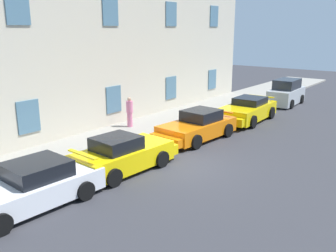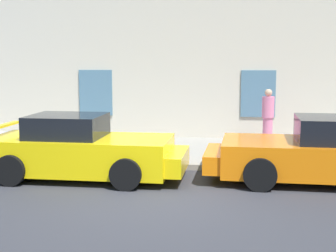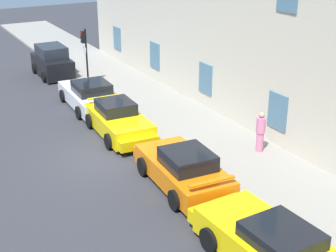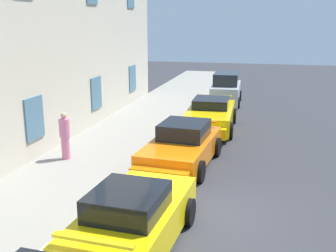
{
  "view_description": "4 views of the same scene",
  "coord_description": "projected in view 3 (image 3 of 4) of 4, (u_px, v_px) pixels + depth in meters",
  "views": [
    {
      "loc": [
        -11.51,
        -8.36,
        5.47
      ],
      "look_at": [
        2.58,
        2.62,
        0.71
      ],
      "focal_mm": 39.22,
      "sensor_mm": 36.0,
      "label": 1
    },
    {
      "loc": [
        1.16,
        -9.38,
        2.74
      ],
      "look_at": [
        0.22,
        1.17,
        1.27
      ],
      "focal_mm": 52.47,
      "sensor_mm": 36.0,
      "label": 2
    },
    {
      "loc": [
        17.1,
        -6.73,
        8.73
      ],
      "look_at": [
        0.15,
        2.85,
        0.81
      ],
      "focal_mm": 53.6,
      "sensor_mm": 36.0,
      "label": 3
    },
    {
      "loc": [
        -9.57,
        -1.22,
        4.86
      ],
      "look_at": [
        3.09,
        1.89,
        1.5
      ],
      "focal_mm": 43.48,
      "sensor_mm": 36.0,
      "label": 4
    }
  ],
  "objects": [
    {
      "name": "ground_plane",
      "position": [
        105.0,
        157.0,
        20.15
      ],
      "size": [
        80.0,
        80.0,
        0.0
      ],
      "primitive_type": "plane",
      "color": "#333338"
    },
    {
      "name": "sidewalk",
      "position": [
        199.0,
        133.0,
        22.17
      ],
      "size": [
        60.0,
        4.18,
        0.14
      ],
      "primitive_type": "cube",
      "color": "gray",
      "rests_on": "ground"
    },
    {
      "name": "building_facade",
      "position": [
        285.0,
        6.0,
        22.19
      ],
      "size": [
        33.21,
        5.11,
        10.61
      ],
      "color": "beige",
      "rests_on": "ground"
    },
    {
      "name": "sportscar_red_lead",
      "position": [
        89.0,
        95.0,
        25.5
      ],
      "size": [
        5.05,
        2.44,
        1.39
      ],
      "color": "white",
      "rests_on": "ground"
    },
    {
      "name": "sportscar_yellow_flank",
      "position": [
        120.0,
        122.0,
        21.92
      ],
      "size": [
        4.57,
        2.25,
        1.45
      ],
      "color": "yellow",
      "rests_on": "ground"
    },
    {
      "name": "sportscar_white_middle",
      "position": [
        181.0,
        168.0,
        17.82
      ],
      "size": [
        4.84,
        2.42,
        1.46
      ],
      "color": "orange",
      "rests_on": "ground"
    },
    {
      "name": "sportscar_tail_end",
      "position": [
        267.0,
        243.0,
        13.63
      ],
      "size": [
        5.05,
        2.36,
        1.4
      ],
      "color": "yellow",
      "rests_on": "ground"
    },
    {
      "name": "hatchback_parked",
      "position": [
        52.0,
        62.0,
        30.47
      ],
      "size": [
        3.61,
        1.93,
        1.87
      ],
      "color": "black",
      "rests_on": "ground"
    },
    {
      "name": "traffic_light",
      "position": [
        85.0,
        47.0,
        27.88
      ],
      "size": [
        0.44,
        0.36,
        3.17
      ],
      "color": "black",
      "rests_on": "sidewalk"
    },
    {
      "name": "pedestrian_admiring",
      "position": [
        260.0,
        132.0,
        19.99
      ],
      "size": [
        0.38,
        0.38,
        1.68
      ],
      "color": "pink",
      "rests_on": "sidewalk"
    }
  ]
}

